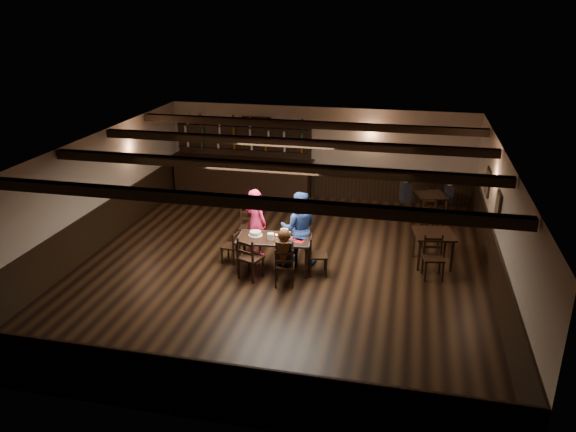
% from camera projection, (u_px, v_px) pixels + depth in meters
% --- Properties ---
extents(ground, '(10.00, 10.00, 0.00)m').
position_uv_depth(ground, '(281.00, 267.00, 12.50)').
color(ground, black).
rests_on(ground, ground).
extents(room_shell, '(9.02, 10.02, 2.71)m').
position_uv_depth(room_shell, '(281.00, 192.00, 11.91)').
color(room_shell, '#BBAD9B').
rests_on(room_shell, ground).
extents(dining_table, '(1.66, 0.93, 0.75)m').
position_uv_depth(dining_table, '(274.00, 241.00, 12.17)').
color(dining_table, black).
rests_on(dining_table, ground).
extents(chair_near_left, '(0.57, 0.55, 0.95)m').
position_uv_depth(chair_near_left, '(248.00, 256.00, 11.76)').
color(chair_near_left, black).
rests_on(chair_near_left, ground).
extents(chair_near_right, '(0.46, 0.45, 0.87)m').
position_uv_depth(chair_near_right, '(284.00, 264.00, 11.49)').
color(chair_near_right, black).
rests_on(chair_near_right, ground).
extents(chair_end_left, '(0.40, 0.41, 0.78)m').
position_uv_depth(chair_end_left, '(233.00, 244.00, 12.57)').
color(chair_end_left, black).
rests_on(chair_end_left, ground).
extents(chair_end_right, '(0.48, 0.49, 0.89)m').
position_uv_depth(chair_end_right, '(314.00, 252.00, 12.02)').
color(chair_end_right, black).
rests_on(chair_end_right, ground).
extents(chair_far_pushed, '(0.46, 0.45, 0.83)m').
position_uv_depth(chair_far_pushed, '(248.00, 224.00, 13.64)').
color(chair_far_pushed, black).
rests_on(chair_far_pushed, ground).
extents(woman_pink, '(0.69, 0.59, 1.61)m').
position_uv_depth(woman_pink, '(255.00, 222.00, 12.85)').
color(woman_pink, '#FF3856').
rests_on(woman_pink, ground).
extents(man_blue, '(0.93, 0.79, 1.69)m').
position_uv_depth(man_blue, '(299.00, 228.00, 12.43)').
color(man_blue, navy).
rests_on(man_blue, ground).
extents(seated_person, '(0.34, 0.51, 0.83)m').
position_uv_depth(seated_person, '(284.00, 249.00, 11.43)').
color(seated_person, black).
rests_on(seated_person, ground).
extents(cake, '(0.30, 0.30, 0.10)m').
position_uv_depth(cake, '(255.00, 234.00, 12.26)').
color(cake, white).
rests_on(cake, dining_table).
extents(plate_stack_a, '(0.15, 0.15, 0.14)m').
position_uv_depth(plate_stack_a, '(271.00, 236.00, 12.04)').
color(plate_stack_a, white).
rests_on(plate_stack_a, dining_table).
extents(plate_stack_b, '(0.16, 0.16, 0.19)m').
position_uv_depth(plate_stack_b, '(284.00, 233.00, 12.14)').
color(plate_stack_b, white).
rests_on(plate_stack_b, dining_table).
extents(tea_light, '(0.05, 0.05, 0.06)m').
position_uv_depth(tea_light, '(277.00, 236.00, 12.20)').
color(tea_light, '#A5A8AD').
rests_on(tea_light, dining_table).
extents(salt_shaker, '(0.04, 0.04, 0.10)m').
position_uv_depth(salt_shaker, '(292.00, 239.00, 11.96)').
color(salt_shaker, silver).
rests_on(salt_shaker, dining_table).
extents(pepper_shaker, '(0.04, 0.04, 0.09)m').
position_uv_depth(pepper_shaker, '(295.00, 238.00, 12.01)').
color(pepper_shaker, '#A5A8AD').
rests_on(pepper_shaker, dining_table).
extents(drink_glass, '(0.08, 0.08, 0.12)m').
position_uv_depth(drink_glass, '(289.00, 234.00, 12.17)').
color(drink_glass, silver).
rests_on(drink_glass, dining_table).
extents(menu_red, '(0.37, 0.29, 0.00)m').
position_uv_depth(menu_red, '(296.00, 240.00, 12.01)').
color(menu_red, maroon).
rests_on(menu_red, dining_table).
extents(menu_blue, '(0.38, 0.33, 0.00)m').
position_uv_depth(menu_blue, '(298.00, 238.00, 12.15)').
color(menu_blue, '#102050').
rests_on(menu_blue, dining_table).
extents(bar_counter, '(4.34, 0.70, 2.20)m').
position_uv_depth(bar_counter, '(243.00, 171.00, 17.00)').
color(bar_counter, black).
rests_on(bar_counter, ground).
extents(back_table_a, '(0.99, 0.99, 0.75)m').
position_uv_depth(back_table_a, '(434.00, 237.00, 12.43)').
color(back_table_a, black).
rests_on(back_table_a, ground).
extents(back_table_b, '(0.95, 0.95, 0.75)m').
position_uv_depth(back_table_b, '(431.00, 198.00, 14.92)').
color(back_table_b, black).
rests_on(back_table_b, ground).
extents(bg_patron_left, '(0.32, 0.42, 0.76)m').
position_uv_depth(bg_patron_left, '(406.00, 188.00, 15.08)').
color(bg_patron_left, black).
rests_on(bg_patron_left, ground).
extents(bg_patron_right, '(0.22, 0.34, 0.67)m').
position_uv_depth(bg_patron_right, '(449.00, 190.00, 15.02)').
color(bg_patron_right, black).
rests_on(bg_patron_right, ground).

